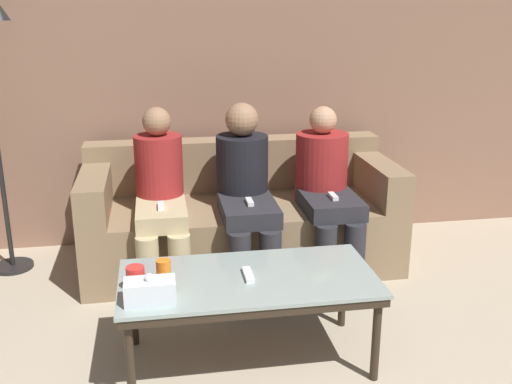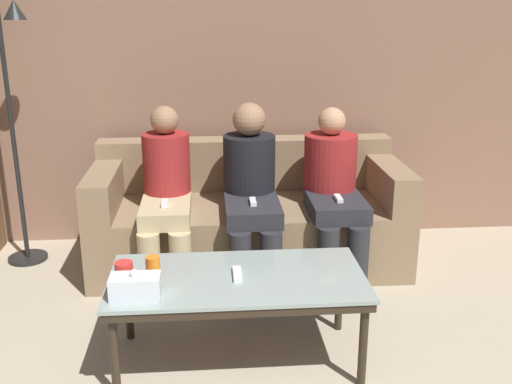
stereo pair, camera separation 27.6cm
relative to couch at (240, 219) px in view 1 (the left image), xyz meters
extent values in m
cube|color=#8C6651|center=(0.00, 0.51, 1.00)|extent=(12.00, 0.06, 2.60)
cube|color=#897051|center=(0.00, -0.05, -0.09)|extent=(2.03, 0.85, 0.44)
cube|color=#897051|center=(0.00, 0.28, 0.31)|extent=(2.03, 0.20, 0.35)
cube|color=#897051|center=(-0.93, -0.05, 0.26)|extent=(0.18, 0.85, 0.25)
cube|color=#897051|center=(0.93, -0.05, 0.26)|extent=(0.18, 0.85, 0.25)
cube|color=#8C9E99|center=(-0.14, -1.20, 0.14)|extent=(1.21, 0.60, 0.02)
cube|color=#2D2319|center=(-0.14, -1.20, 0.11)|extent=(1.18, 0.59, 0.04)
cylinder|color=#2D2319|center=(-0.69, -1.46, -0.11)|extent=(0.04, 0.04, 0.40)
cylinder|color=#2D2319|center=(0.42, -1.46, -0.11)|extent=(0.04, 0.04, 0.40)
cylinder|color=#2D2319|center=(-0.69, -0.95, -0.11)|extent=(0.04, 0.04, 0.40)
cylinder|color=#2D2319|center=(0.42, -0.95, -0.11)|extent=(0.04, 0.04, 0.40)
cylinder|color=red|center=(-0.65, -1.25, 0.21)|extent=(0.08, 0.08, 0.11)
cylinder|color=orange|center=(-0.53, -1.20, 0.21)|extent=(0.07, 0.07, 0.11)
cube|color=silver|center=(-0.59, -1.38, 0.20)|extent=(0.22, 0.12, 0.10)
sphere|color=white|center=(-0.59, -1.38, 0.26)|extent=(0.04, 0.04, 0.04)
cube|color=white|center=(-0.14, -1.20, 0.16)|extent=(0.04, 0.15, 0.02)
cylinder|color=black|center=(-1.51, 0.13, -0.29)|extent=(0.26, 0.26, 0.02)
cylinder|color=tan|center=(-0.61, -0.57, -0.09)|extent=(0.13, 0.13, 0.44)
cylinder|color=tan|center=(-0.43, -0.57, -0.09)|extent=(0.13, 0.13, 0.44)
cube|color=tan|center=(-0.52, -0.33, 0.18)|extent=(0.30, 0.47, 0.10)
cylinder|color=maroon|center=(-0.52, -0.10, 0.37)|extent=(0.30, 0.30, 0.48)
sphere|color=#997051|center=(-0.52, -0.10, 0.70)|extent=(0.18, 0.18, 0.18)
cube|color=white|center=(-0.52, -0.38, 0.25)|extent=(0.04, 0.12, 0.02)
cylinder|color=#28282D|center=(-0.09, -0.60, -0.09)|extent=(0.13, 0.13, 0.44)
cylinder|color=#28282D|center=(0.09, -0.60, -0.09)|extent=(0.13, 0.13, 0.44)
cube|color=#28282D|center=(0.00, -0.35, 0.18)|extent=(0.33, 0.50, 0.10)
cylinder|color=black|center=(0.00, -0.10, 0.36)|extent=(0.33, 0.33, 0.46)
sphere|color=#997051|center=(0.00, -0.10, 0.69)|extent=(0.21, 0.21, 0.21)
cube|color=white|center=(0.00, -0.40, 0.25)|extent=(0.04, 0.12, 0.02)
cylinder|color=#28282D|center=(0.43, -0.56, -0.09)|extent=(0.13, 0.13, 0.44)
cylinder|color=#28282D|center=(0.61, -0.56, -0.09)|extent=(0.13, 0.13, 0.44)
cube|color=#28282D|center=(0.52, -0.33, 0.18)|extent=(0.34, 0.46, 0.10)
cylinder|color=maroon|center=(0.52, -0.10, 0.36)|extent=(0.34, 0.34, 0.45)
sphere|color=tan|center=(0.52, -0.10, 0.67)|extent=(0.17, 0.17, 0.17)
cube|color=white|center=(0.52, -0.38, 0.25)|extent=(0.04, 0.12, 0.02)
camera|label=1|loc=(-0.53, -3.74, 1.38)|focal=42.00mm
camera|label=2|loc=(-0.26, -3.78, 1.38)|focal=42.00mm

